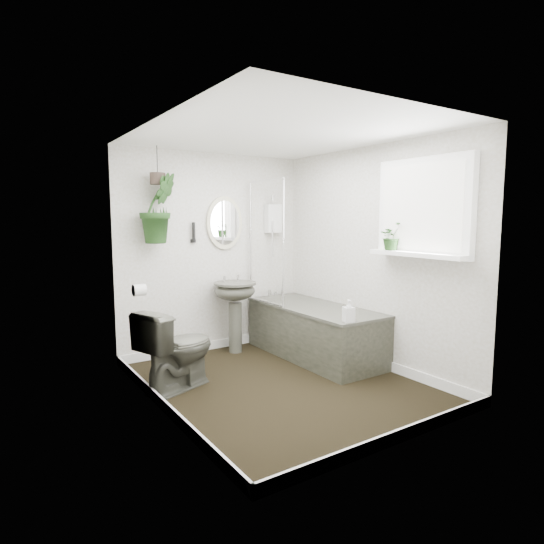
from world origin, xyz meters
TOP-DOWN VIEW (x-y plane):
  - floor at (0.00, 0.00)m, footprint 2.30×2.80m
  - ceiling at (0.00, 0.00)m, footprint 2.30×2.80m
  - wall_back at (0.00, 1.41)m, footprint 2.30×0.02m
  - wall_front at (0.00, -1.41)m, footprint 2.30×0.02m
  - wall_left at (-1.16, 0.00)m, footprint 0.02×2.80m
  - wall_right at (1.16, 0.00)m, footprint 0.02×2.80m
  - skirting at (0.00, 0.00)m, footprint 2.30×2.80m
  - bathtub at (0.80, 0.50)m, footprint 0.72×1.72m
  - bath_screen at (0.47, 0.99)m, footprint 0.04×0.72m
  - shower_box at (0.80, 1.34)m, footprint 0.20×0.10m
  - oval_mirror at (0.14, 1.37)m, footprint 0.46×0.03m
  - wall_sconce at (-0.26, 1.36)m, footprint 0.04×0.04m
  - toilet_roll_holder at (-1.10, 0.70)m, footprint 0.11×0.11m
  - window_recess at (1.09, -0.70)m, footprint 0.08×1.00m
  - window_sill at (1.02, -0.70)m, footprint 0.18×1.00m
  - window_blinds at (1.04, -0.70)m, footprint 0.01×0.86m
  - toilet at (-0.85, 0.43)m, footprint 0.84×0.65m
  - pedestal_sink at (0.14, 1.14)m, footprint 0.51×0.45m
  - sill_plant at (1.01, -0.40)m, footprint 0.27×0.24m
  - hanging_plant at (-0.70, 1.25)m, footprint 0.45×0.39m
  - soap_bottle at (0.58, -0.29)m, footprint 0.12×0.12m
  - hanging_pot at (-0.70, 1.25)m, footprint 0.16×0.16m

SIDE VIEW (x-z plane):
  - floor at x=0.00m, z-range -0.02..0.00m
  - skirting at x=0.00m, z-range 0.00..0.10m
  - bathtub at x=0.80m, z-range 0.00..0.58m
  - toilet at x=-0.85m, z-range 0.00..0.75m
  - pedestal_sink at x=0.14m, z-range 0.00..0.83m
  - soap_bottle at x=0.58m, z-range 0.58..0.79m
  - toilet_roll_holder at x=-1.10m, z-range 0.84..0.96m
  - wall_back at x=0.00m, z-range 0.00..2.30m
  - wall_front at x=0.00m, z-range 0.00..2.30m
  - wall_left at x=-1.16m, z-range 0.00..2.30m
  - wall_right at x=1.16m, z-range 0.00..2.30m
  - window_sill at x=1.02m, z-range 1.21..1.25m
  - bath_screen at x=0.47m, z-range 0.58..1.98m
  - sill_plant at x=1.01m, z-range 1.25..1.52m
  - wall_sconce at x=-0.26m, z-range 1.29..1.51m
  - oval_mirror at x=0.14m, z-range 1.19..1.81m
  - shower_box at x=0.80m, z-range 1.38..1.73m
  - window_recess at x=1.09m, z-range 1.20..2.10m
  - window_blinds at x=1.04m, z-range 1.27..2.03m
  - hanging_plant at x=-0.70m, z-range 1.29..2.02m
  - hanging_pot at x=-0.70m, z-range 1.90..2.02m
  - ceiling at x=0.00m, z-range 2.30..2.32m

